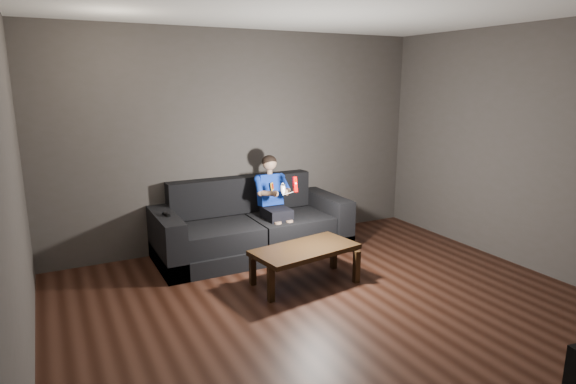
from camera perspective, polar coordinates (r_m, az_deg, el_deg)
floor at (r=4.44m, az=7.69°, el=-15.10°), size 5.00×5.00×0.00m
back_wall at (r=6.17m, az=-5.30°, el=6.17°), size 5.00×0.04×2.70m
left_wall at (r=3.28m, az=-30.29°, el=-1.73°), size 0.04×5.00×2.70m
right_wall at (r=5.79m, az=29.00°, el=4.13°), size 0.04×5.00×2.70m
sofa at (r=5.94m, az=-4.33°, el=-4.52°), size 2.33×1.01×0.90m
child at (r=5.86m, az=-1.74°, el=-0.29°), size 0.43×0.53×1.06m
wii_remote_red at (r=5.50m, az=0.84°, el=0.92°), size 0.04×0.07×0.18m
nunchuk_white at (r=5.44m, az=-0.61°, el=0.40°), size 0.08×0.10×0.14m
wii_remote_black at (r=5.46m, az=-14.24°, el=-2.60°), size 0.06×0.15×0.03m
coffee_table at (r=5.04m, az=2.03°, el=-7.15°), size 1.17×0.71×0.40m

